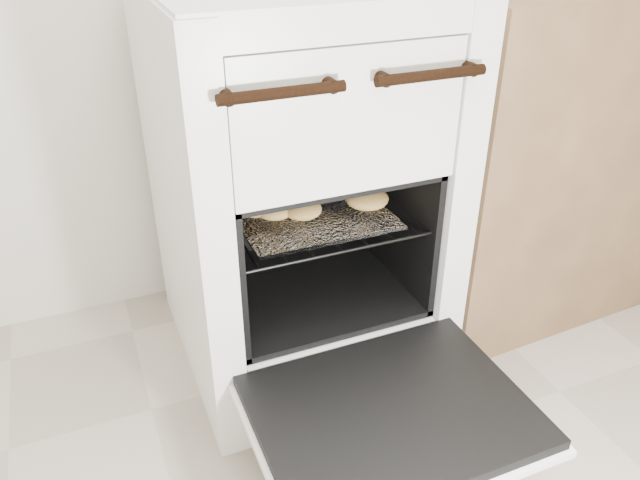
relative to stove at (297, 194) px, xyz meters
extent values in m
cube|color=silver|center=(0.00, 0.01, 0.01)|extent=(0.63, 0.68, 0.97)
cylinder|color=black|center=(-0.15, -0.34, 0.37)|extent=(0.23, 0.02, 0.02)
cylinder|color=black|center=(0.15, -0.34, 0.37)|extent=(0.23, 0.02, 0.02)
cube|color=black|center=(0.00, -0.54, -0.26)|extent=(0.55, 0.42, 0.03)
cube|color=silver|center=(0.00, -0.54, -0.27)|extent=(0.57, 0.44, 0.02)
cylinder|color=black|center=(-0.23, -0.07, -0.02)|extent=(0.01, 0.44, 0.01)
cylinder|color=black|center=(0.23, -0.07, -0.02)|extent=(0.01, 0.44, 0.01)
cylinder|color=black|center=(0.00, -0.28, -0.02)|extent=(0.45, 0.01, 0.01)
cylinder|color=black|center=(0.00, 0.14, -0.02)|extent=(0.45, 0.01, 0.01)
cylinder|color=black|center=(-0.19, -0.07, -0.02)|extent=(0.01, 0.42, 0.01)
cylinder|color=black|center=(-0.13, -0.07, -0.02)|extent=(0.01, 0.42, 0.01)
cylinder|color=black|center=(-0.06, -0.07, -0.02)|extent=(0.01, 0.42, 0.01)
cylinder|color=black|center=(0.00, -0.07, -0.02)|extent=(0.01, 0.42, 0.01)
cylinder|color=black|center=(0.06, -0.07, -0.02)|extent=(0.01, 0.42, 0.01)
cylinder|color=black|center=(0.13, -0.07, -0.02)|extent=(0.01, 0.42, 0.01)
cylinder|color=black|center=(0.19, -0.07, -0.02)|extent=(0.01, 0.42, 0.01)
cube|color=white|center=(0.00, -0.09, -0.01)|extent=(0.36, 0.32, 0.01)
ellipsoid|color=#DFAD59|center=(-0.03, -0.11, 0.02)|extent=(0.13, 0.13, 0.04)
ellipsoid|color=#DFAD59|center=(-0.12, -0.05, 0.02)|extent=(0.14, 0.14, 0.05)
ellipsoid|color=#DFAD59|center=(-0.09, -0.09, 0.01)|extent=(0.09, 0.09, 0.04)
ellipsoid|color=#DFAD59|center=(0.14, -0.12, 0.02)|extent=(0.14, 0.14, 0.05)
cube|color=brown|center=(0.82, 0.06, -0.01)|extent=(0.97, 0.68, 0.94)
camera|label=1|loc=(-0.49, -1.34, 0.68)|focal=35.00mm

